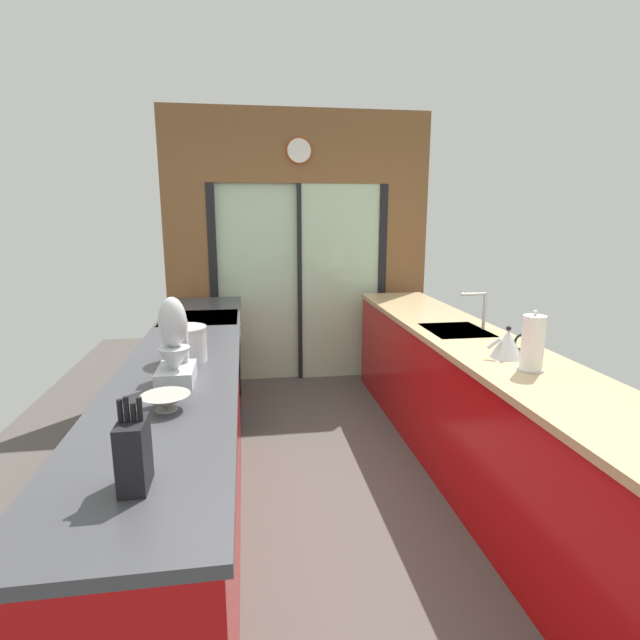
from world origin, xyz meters
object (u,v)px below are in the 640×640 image
object	(u,v)px
oven_range	(203,374)
knife_block	(134,453)
mixing_bowl	(166,402)
paper_towel_roll	(533,344)
kettle	(508,344)
stand_mixer	(175,351)
stock_pot	(185,344)

from	to	relation	value
oven_range	knife_block	world-z (taller)	knife_block
mixing_bowl	paper_towel_roll	bearing A→B (deg)	8.27
mixing_bowl	kettle	xyz separation A→B (m)	(1.78, 0.50, 0.04)
knife_block	stand_mixer	bearing A→B (deg)	90.00
mixing_bowl	knife_block	bearing A→B (deg)	-90.00
stand_mixer	stock_pot	size ratio (longest dim) A/B	1.73
kettle	stand_mixer	bearing A→B (deg)	-174.79
oven_range	paper_towel_roll	bearing A→B (deg)	-41.99
mixing_bowl	stand_mixer	distance (m)	0.36
oven_range	stand_mixer	world-z (taller)	stand_mixer
oven_range	stock_pot	size ratio (longest dim) A/B	3.78
mixing_bowl	kettle	size ratio (longest dim) A/B	0.77
mixing_bowl	paper_towel_roll	size ratio (longest dim) A/B	0.63
oven_range	knife_block	distance (m)	2.54
knife_block	stock_pot	distance (m)	1.30
paper_towel_roll	oven_range	bearing A→B (deg)	138.01
oven_range	kettle	bearing A→B (deg)	-37.47
stock_pot	knife_block	bearing A→B (deg)	-90.00
oven_range	paper_towel_roll	xyz separation A→B (m)	(1.80, -1.62, 0.61)
oven_range	knife_block	size ratio (longest dim) A/B	3.22
oven_range	kettle	xyz separation A→B (m)	(1.80, -1.38, 0.54)
oven_range	mixing_bowl	size ratio (longest dim) A/B	4.55
knife_block	stock_pot	bearing A→B (deg)	90.00
stand_mixer	paper_towel_roll	size ratio (longest dim) A/B	1.32
oven_range	stand_mixer	distance (m)	1.66
mixing_bowl	kettle	distance (m)	1.85
knife_block	kettle	bearing A→B (deg)	31.52
stock_pot	oven_range	bearing A→B (deg)	90.90
oven_range	paper_towel_roll	size ratio (longest dim) A/B	2.89
paper_towel_roll	knife_block	bearing A→B (deg)	-154.37
oven_range	stock_pot	xyz separation A→B (m)	(0.02, -1.18, 0.56)
mixing_bowl	paper_towel_roll	xyz separation A→B (m)	(1.78, 0.26, 0.11)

